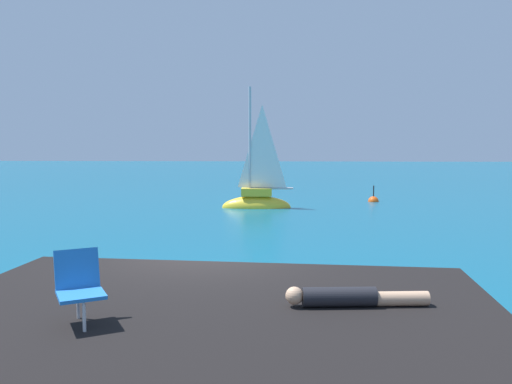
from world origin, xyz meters
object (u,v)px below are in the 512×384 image
object	(u,v)px
marker_buoy	(373,201)
beach_chair	(79,283)
sailboat_near	(257,201)
person_sunbather	(350,297)

from	to	relation	value
marker_buoy	beach_chair	bearing A→B (deg)	-107.90
beach_chair	marker_buoy	bearing A→B (deg)	132.98
sailboat_near	beach_chair	size ratio (longest dim) A/B	7.87
beach_chair	sailboat_near	bearing A→B (deg)	147.67
sailboat_near	marker_buoy	bearing A→B (deg)	-157.06
person_sunbather	marker_buoy	distance (m)	21.70
person_sunbather	beach_chair	size ratio (longest dim) A/B	2.21
person_sunbather	marker_buoy	world-z (taller)	person_sunbather
person_sunbather	sailboat_near	bearing A→B (deg)	91.39
person_sunbather	beach_chair	world-z (taller)	beach_chair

